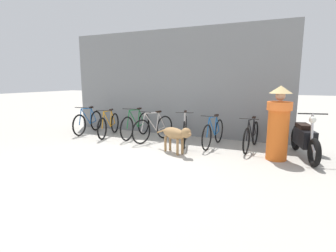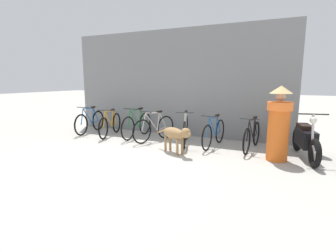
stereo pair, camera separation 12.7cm
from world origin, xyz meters
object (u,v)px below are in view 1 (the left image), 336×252
Objects in this scene: bicycle_0 at (88,122)px; bicycle_6 at (251,136)px; bicycle_1 at (109,125)px; bicycle_4 at (185,130)px; bicycle_5 at (213,133)px; motorcycle at (305,139)px; bicycle_2 at (136,125)px; person_in_robes at (278,122)px; bicycle_3 at (154,128)px; stray_dog at (176,134)px.

bicycle_6 is (5.19, 0.07, -0.02)m from bicycle_0.
bicycle_1 is 2.54m from bicycle_4.
bicycle_0 is 0.98× the size of bicycle_1.
bicycle_5 is 2.15m from motorcycle.
bicycle_5 is 0.86× the size of motorcycle.
bicycle_2 is 1.06× the size of person_in_robes.
bicycle_2 is at bearing -89.27° from bicycle_3.
bicycle_3 is 0.94× the size of bicycle_6.
bicycle_6 is at bearing -115.67° from motorcycle.
bicycle_1 is 2.85m from stray_dog.
bicycle_1 reaches higher than bicycle_5.
person_in_robes reaches higher than bicycle_1.
bicycle_1 is at bearing -104.16° from motorcycle.
bicycle_3 is (1.60, -0.04, 0.01)m from bicycle_1.
bicycle_2 is 1.09× the size of bicycle_3.
bicycle_4 is at bearing -105.52° from motorcycle.
person_in_robes is at bearing 98.77° from bicycle_3.
bicycle_3 is at bearing 166.34° from stray_dog.
bicycle_6 is at bearing 77.19° from bicycle_1.
bicycle_0 reaches higher than bicycle_3.
bicycle_6 is at bearing 76.19° from bicycle_4.
bicycle_1 is 1.03× the size of bicycle_5.
bicycle_4 is at bearing 75.52° from bicycle_1.
motorcycle is 2.92m from stray_dog.
bicycle_4 is (3.45, -0.07, 0.02)m from bicycle_0.
motorcycle is at bearing 69.14° from bicycle_4.
bicycle_1 is 4.28m from bicycle_6.
bicycle_0 reaches higher than bicycle_1.
bicycle_3 is at bearing 72.78° from bicycle_2.
bicycle_4 reaches higher than bicycle_1.
bicycle_0 reaches higher than bicycle_5.
person_in_robes reaches higher than bicycle_3.
bicycle_4 is 0.91× the size of motorcycle.
stray_dog is at bearing 65.91° from bicycle_0.
bicycle_0 is 0.97× the size of bicycle_6.
bicycle_6 is at bearing 62.69° from stray_dog.
bicycle_4 is (2.54, 0.03, 0.03)m from bicycle_1.
motorcycle is at bearing 90.20° from bicycle_5.
bicycle_1 is 0.97× the size of bicycle_2.
bicycle_4 is 1.50× the size of stray_dog.
motorcycle is at bearing 82.51° from bicycle_6.
bicycle_3 is 1.73m from bicycle_5.
bicycle_1 is 4.95m from person_in_robes.
bicycle_2 is 4.59m from motorcycle.
bicycle_2 is at bearing -106.51° from motorcycle.
stray_dog is at bearing -85.69° from motorcycle.
bicycle_0 is at bearing -11.47° from person_in_robes.
bicycle_5 is at bearing -25.78° from person_in_robes.
bicycle_4 reaches higher than bicycle_2.
person_in_robes is at bearing -66.09° from motorcycle.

